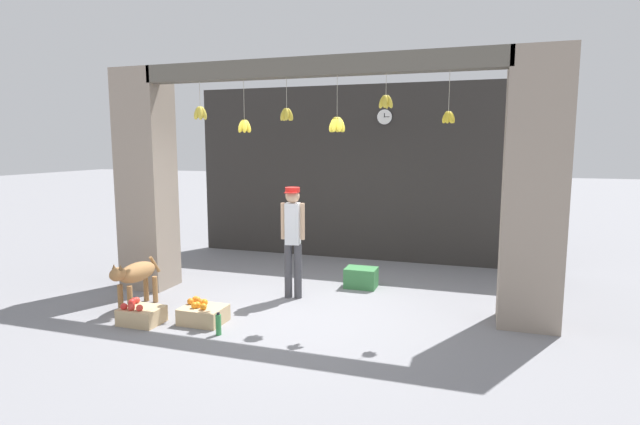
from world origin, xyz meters
TOP-DOWN VIEW (x-y plane):
  - ground_plane at (0.00, 0.00)m, footprint 60.00×60.00m
  - shop_back_wall at (0.00, 3.16)m, footprint 6.72×0.12m
  - shop_pillar_left at (-2.71, 0.30)m, footprint 0.70×0.60m
  - shop_pillar_right at (2.71, 0.30)m, footprint 0.70×0.60m
  - storefront_awning at (-0.02, 0.12)m, footprint 4.82×0.30m
  - dog at (-2.23, -0.66)m, footprint 0.29×0.94m
  - shopkeeper at (-0.39, 0.42)m, footprint 0.34×0.27m
  - fruit_crate_oranges at (-1.08, -0.87)m, footprint 0.52×0.42m
  - fruit_crate_apples at (-1.80, -1.13)m, footprint 0.49×0.38m
  - produce_box_green at (0.41, 1.23)m, footprint 0.48×0.35m
  - water_bottle at (-0.70, -1.17)m, footprint 0.06×0.06m
  - wall_clock at (0.38, 3.08)m, footprint 0.29×0.03m

SIDE VIEW (x-z plane):
  - ground_plane at x=0.00m, z-range 0.00..0.00m
  - fruit_crate_apples at x=-1.80m, z-range -0.03..0.25m
  - fruit_crate_oranges at x=-1.08m, z-range -0.03..0.25m
  - water_bottle at x=-0.70m, z-range -0.01..0.26m
  - produce_box_green at x=0.41m, z-range 0.00..0.31m
  - dog at x=-2.23m, z-range 0.12..0.79m
  - shopkeeper at x=-0.39m, z-range 0.13..1.73m
  - shop_back_wall at x=0.00m, z-range 0.00..3.28m
  - shop_pillar_left at x=-2.71m, z-range 0.00..3.28m
  - shop_pillar_right at x=2.71m, z-range 0.00..3.28m
  - wall_clock at x=0.38m, z-range 2.54..2.82m
  - storefront_awning at x=-0.02m, z-range 2.62..3.58m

